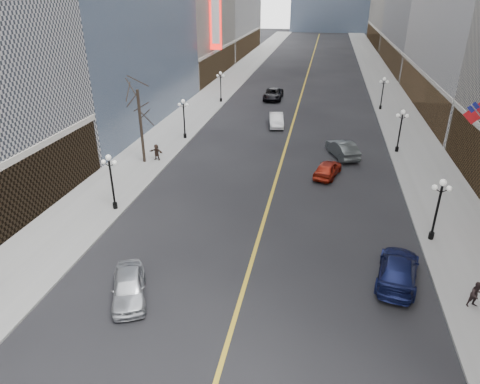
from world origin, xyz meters
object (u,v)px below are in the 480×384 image
at_px(car_sb_mid, 328,169).
at_px(car_sb_near, 398,269).
at_px(car_nb_far, 273,94).
at_px(car_sb_far, 342,149).
at_px(streetlamp_east_1, 438,203).
at_px(streetlamp_east_3, 383,90).
at_px(streetlamp_west_2, 184,115).
at_px(streetlamp_west_1, 111,176).
at_px(streetlamp_east_2, 401,126).
at_px(car_nb_mid, 276,120).
at_px(streetlamp_west_3, 221,83).
at_px(car_nb_near, 129,286).

bearing_deg(car_sb_mid, car_sb_near, 121.60).
distance_m(car_nb_far, car_sb_far, 25.97).
height_order(streetlamp_east_1, streetlamp_east_3, same).
bearing_deg(streetlamp_west_2, streetlamp_west_1, -90.00).
xyz_separation_m(streetlamp_east_2, car_sb_mid, (-7.21, -7.92, -2.14)).
height_order(car_nb_mid, car_sb_mid, car_nb_mid).
relative_size(streetlamp_east_3, streetlamp_west_1, 1.00).
height_order(streetlamp_east_2, car_nb_far, streetlamp_east_2).
height_order(streetlamp_west_1, car_sb_far, streetlamp_west_1).
xyz_separation_m(streetlamp_east_3, streetlamp_west_2, (-23.60, -18.00, 0.00)).
distance_m(streetlamp_west_3, car_sb_far, 27.17).
relative_size(car_nb_near, car_sb_near, 0.82).
height_order(streetlamp_east_1, car_sb_far, streetlamp_east_1).
bearing_deg(car_sb_near, streetlamp_east_1, -108.14).
height_order(car_nb_near, car_sb_far, car_sb_far).
bearing_deg(car_nb_mid, car_sb_far, -59.13).
bearing_deg(car_sb_mid, streetlamp_east_2, -116.31).
bearing_deg(streetlamp_west_2, streetlamp_east_2, 0.00).
bearing_deg(streetlamp_east_2, car_nb_mid, 152.51).
distance_m(streetlamp_east_1, streetlamp_west_2, 29.68).
relative_size(streetlamp_west_1, streetlamp_west_2, 1.00).
distance_m(streetlamp_west_1, car_nb_mid, 27.10).
relative_size(streetlamp_west_2, car_sb_mid, 1.01).
bearing_deg(car_nb_far, car_sb_far, -66.97).
bearing_deg(car_sb_far, car_nb_far, -88.70).
relative_size(streetlamp_west_2, streetlamp_west_3, 1.00).
bearing_deg(car_sb_far, streetlamp_west_2, -29.47).
height_order(streetlamp_west_1, car_nb_mid, streetlamp_west_1).
distance_m(streetlamp_west_2, car_nb_near, 28.38).
height_order(streetlamp_east_2, streetlamp_east_3, same).
height_order(car_sb_near, car_sb_mid, car_sb_near).
bearing_deg(car_sb_mid, streetlamp_west_2, -9.82).
relative_size(streetlamp_east_3, car_nb_near, 1.00).
distance_m(car_nb_near, car_sb_near, 15.73).
xyz_separation_m(car_nb_mid, car_sb_far, (8.03, -9.58, 0.06)).
bearing_deg(streetlamp_west_3, streetlamp_east_1, -56.75).
height_order(streetlamp_east_1, car_nb_far, streetlamp_east_1).
xyz_separation_m(streetlamp_west_1, streetlamp_west_3, (0.00, 36.00, 0.00)).
distance_m(streetlamp_east_2, car_sb_near, 23.46).
relative_size(streetlamp_east_3, car_sb_far, 0.86).
xyz_separation_m(streetlamp_east_3, streetlamp_west_1, (-23.60, -36.00, 0.00)).
height_order(streetlamp_west_2, car_nb_near, streetlamp_west_2).
height_order(car_nb_far, car_sb_near, car_nb_far).
height_order(streetlamp_west_3, car_sb_far, streetlamp_west_3).
distance_m(streetlamp_west_3, car_sb_mid, 30.75).
bearing_deg(streetlamp_east_2, car_nb_far, 126.62).
relative_size(streetlamp_east_1, car_nb_mid, 0.93).
bearing_deg(streetlamp_west_1, car_sb_far, 41.20).
bearing_deg(car_nb_mid, streetlamp_east_1, -70.37).
bearing_deg(car_nb_near, car_sb_far, 40.89).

